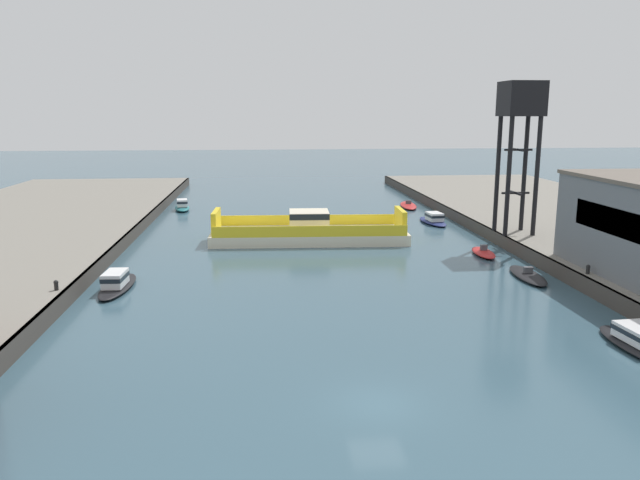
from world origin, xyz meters
TOP-DOWN VIEW (x-y plane):
  - ground_plane at (0.00, 0.00)m, footprint 400.00×400.00m
  - chain_ferry at (-0.26, 36.85)m, footprint 20.51×7.65m
  - moored_boat_near_left at (-16.06, 59.11)m, footprint 2.79×6.14m
  - moored_boat_mid_left at (15.55, 45.58)m, footprint 2.83×6.96m
  - moored_boat_mid_right at (-16.21, 20.23)m, footprint 2.42×7.48m
  - moored_boat_far_left at (15.57, 28.64)m, footprint 1.96×4.90m
  - moored_boat_far_right at (15.67, 58.89)m, footprint 3.04×7.74m
  - moored_boat_upstream_a at (16.32, 20.56)m, footprint 2.48×6.67m
  - crane_tower at (20.13, 32.82)m, footprint 3.68×3.68m
  - bollard_left_far at (-19.24, 16.11)m, footprint 0.32×0.32m
  - bollard_right_far at (19.24, 16.76)m, footprint 0.32×0.32m

SIDE VIEW (x-z plane):
  - ground_plane at x=0.00m, z-range 0.00..0.00m
  - moored_boat_upstream_a at x=16.32m, z-range -0.24..0.67m
  - moored_boat_far_right at x=15.67m, z-range -0.24..0.73m
  - moored_boat_far_left at x=15.57m, z-range -0.24..0.78m
  - moored_boat_mid_left at x=15.55m, z-range -0.18..1.22m
  - moored_boat_mid_right at x=-16.21m, z-range -0.18..1.31m
  - moored_boat_near_left at x=-16.06m, z-range -0.20..1.34m
  - chain_ferry at x=-0.26m, z-range -0.65..2.65m
  - bollard_left_far at x=-19.24m, z-range 1.31..2.02m
  - bollard_right_far at x=19.24m, z-range 1.31..2.02m
  - crane_tower at x=20.13m, z-range 5.77..20.65m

